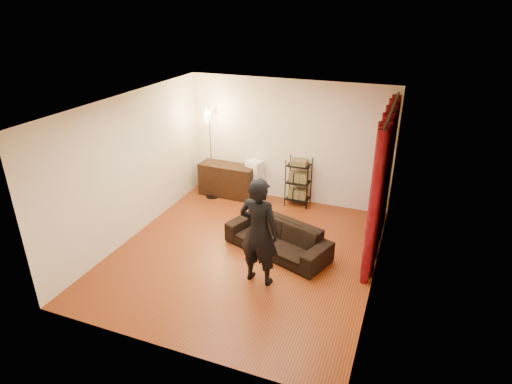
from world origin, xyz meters
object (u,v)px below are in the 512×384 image
at_px(media_cabinet, 228,180).
at_px(person, 259,232).
at_px(wire_shelf, 298,182).
at_px(floor_lamp, 211,154).
at_px(sofa, 277,238).
at_px(storage_boxes, 255,179).

bearing_deg(media_cabinet, person, -55.44).
xyz_separation_m(wire_shelf, floor_lamp, (-1.95, -0.31, 0.50)).
distance_m(person, wire_shelf, 2.97).
bearing_deg(sofa, media_cabinet, 153.68).
bearing_deg(sofa, floor_lamp, 161.14).
relative_size(storage_boxes, wire_shelf, 0.83).
height_order(wire_shelf, floor_lamp, floor_lamp).
bearing_deg(floor_lamp, sofa, -38.37).
bearing_deg(wire_shelf, person, -84.20).
bearing_deg(media_cabinet, floor_lamp, -142.70).
bearing_deg(storage_boxes, floor_lamp, -159.30).
bearing_deg(storage_boxes, person, -67.64).
bearing_deg(media_cabinet, sofa, -44.30).
xyz_separation_m(person, storage_boxes, (-1.22, 2.98, -0.45)).
distance_m(sofa, person, 1.12).
height_order(sofa, storage_boxes, storage_boxes).
bearing_deg(person, storage_boxes, -62.35).
bearing_deg(wire_shelf, media_cabinet, -174.43).
bearing_deg(floor_lamp, media_cabinet, 35.77).
bearing_deg(sofa, storage_boxes, 140.57).
relative_size(person, storage_boxes, 2.02).
distance_m(person, media_cabinet, 3.43).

